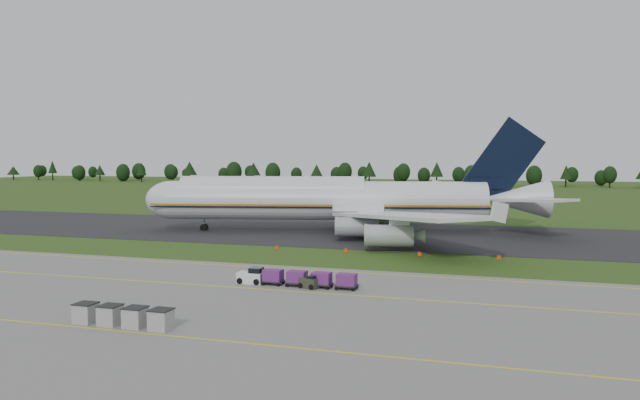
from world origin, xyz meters
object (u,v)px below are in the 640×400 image
(aircraft, at_px, (334,200))
(utility_cart, at_px, (309,283))
(uld_row, at_px, (123,316))
(edge_markers, at_px, (382,253))
(baggage_train, at_px, (294,278))

(aircraft, bearing_deg, utility_cart, -77.07)
(uld_row, bearing_deg, edge_markers, 73.65)
(uld_row, bearing_deg, aircraft, 90.96)
(utility_cart, bearing_deg, edge_markers, 83.68)
(utility_cart, bearing_deg, aircraft, 102.93)
(aircraft, bearing_deg, edge_markers, -59.43)
(aircraft, height_order, baggage_train, aircraft)
(baggage_train, xyz_separation_m, utility_cart, (1.90, -0.59, -0.33))
(edge_markers, bearing_deg, aircraft, 120.57)
(utility_cart, bearing_deg, baggage_train, 162.67)
(aircraft, distance_m, baggage_train, 49.30)
(edge_markers, bearing_deg, baggage_train, -100.81)
(utility_cart, relative_size, edge_markers, 0.07)
(baggage_train, xyz_separation_m, edge_markers, (4.68, 24.50, -0.66))
(baggage_train, relative_size, utility_cart, 5.85)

